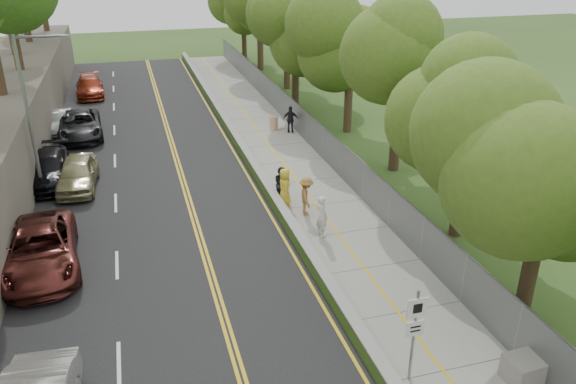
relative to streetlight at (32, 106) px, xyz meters
name	(u,v)px	position (x,y,z in m)	size (l,w,h in m)	color
ground	(339,325)	(10.46, -14.00, -4.64)	(140.00, 140.00, 0.00)	#33511E
road	(149,177)	(5.06, 1.00, -4.62)	(11.20, 66.00, 0.04)	black
sidewalk	(288,162)	(13.01, 1.00, -4.61)	(4.20, 66.00, 0.05)	gray
jersey_barrier	(250,162)	(10.71, 1.00, -4.34)	(0.42, 66.00, 0.60)	#74D539
chainlink_fence	(323,143)	(15.11, 1.00, -3.64)	(0.04, 66.00, 2.00)	slate
trees_fenceside	(366,36)	(17.46, 1.00, 2.36)	(7.00, 66.00, 14.00)	#517423
streetlight	(32,106)	(0.00, 0.00, 0.00)	(2.52, 0.22, 8.00)	gray
signpost	(415,326)	(11.51, -17.02, -2.68)	(0.62, 0.09, 3.10)	gray
construction_barrel	(274,123)	(13.72, 7.06, -4.13)	(0.55, 0.55, 0.91)	#C75621
concrete_block	(527,369)	(14.76, -18.00, -4.19)	(1.21, 0.91, 0.81)	gray
car_2	(40,250)	(0.48, -7.46, -3.76)	(2.78, 6.03, 1.68)	#58221D
car_3	(47,169)	(-0.14, 1.66, -3.82)	(2.19, 5.38, 1.56)	black
car_4	(77,174)	(1.46, 0.43, -3.81)	(1.87, 4.65, 1.58)	tan
car_5	(60,121)	(-0.14, 10.73, -3.92)	(1.45, 4.15, 1.37)	silver
car_6	(80,125)	(1.19, 9.10, -3.79)	(2.68, 5.82, 1.62)	black
car_7	(90,87)	(1.46, 19.98, -3.84)	(2.12, 5.21, 1.51)	maroon
car_8	(89,83)	(1.34, 21.41, -3.86)	(1.74, 4.33, 1.48)	silver
painter_0	(285,187)	(11.21, -4.56, -3.65)	(0.92, 0.60, 1.89)	yellow
painter_1	(322,216)	(11.91, -7.99, -3.64)	(0.69, 0.45, 1.90)	silver
painter_2	(282,184)	(11.23, -3.93, -3.71)	(0.85, 0.66, 1.75)	black
painter_3	(306,196)	(11.91, -5.79, -3.66)	(1.20, 0.69, 1.86)	#A06D38
person_far	(291,119)	(14.66, 6.17, -3.70)	(1.05, 0.44, 1.79)	black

